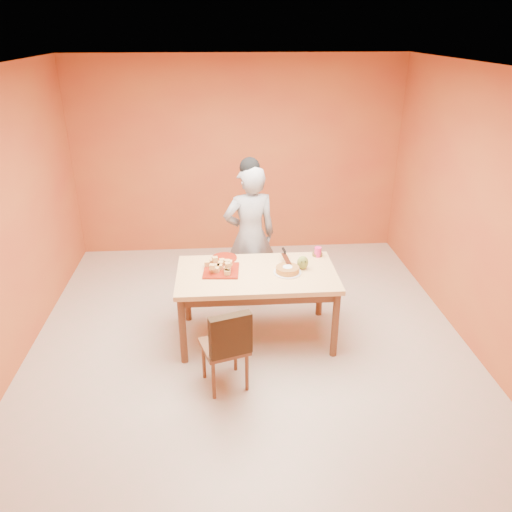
{
  "coord_description": "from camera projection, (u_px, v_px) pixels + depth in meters",
  "views": [
    {
      "loc": [
        -0.25,
        -4.3,
        3.02
      ],
      "look_at": [
        0.09,
        0.3,
        0.87
      ],
      "focal_mm": 35.0,
      "sensor_mm": 36.0,
      "label": 1
    }
  ],
  "objects": [
    {
      "name": "wall_back",
      "position": [
        238.0,
        158.0,
        6.87
      ],
      "size": [
        4.5,
        0.0,
        4.5
      ],
      "primitive_type": "plane",
      "rotation": [
        1.57,
        0.0,
        0.0
      ],
      "color": "#C3682D",
      "rests_on": "floor"
    },
    {
      "name": "magenta_glass",
      "position": [
        318.0,
        252.0,
        5.32
      ],
      "size": [
        0.1,
        0.1,
        0.11
      ],
      "primitive_type": "cylinder",
      "rotation": [
        0.0,
        0.0,
        0.41
      ],
      "color": "#DC216A",
      "rests_on": "dining_table"
    },
    {
      "name": "person",
      "position": [
        250.0,
        236.0,
        5.67
      ],
      "size": [
        0.67,
        0.51,
        1.66
      ],
      "primitive_type": "imported",
      "rotation": [
        0.0,
        0.0,
        3.34
      ],
      "color": "gray",
      "rests_on": "floor"
    },
    {
      "name": "cake_server",
      "position": [
        286.0,
        259.0,
        5.12
      ],
      "size": [
        0.08,
        0.28,
        0.01
      ],
      "primitive_type": "cube",
      "rotation": [
        0.0,
        0.0,
        0.09
      ],
      "color": "silver",
      "rests_on": "sponge_cake"
    },
    {
      "name": "dining_chair",
      "position": [
        224.0,
        345.0,
        4.42
      ],
      "size": [
        0.49,
        0.55,
        0.84
      ],
      "rotation": [
        0.0,
        0.0,
        0.3
      ],
      "color": "brown",
      "rests_on": "floor"
    },
    {
      "name": "pastry_platter",
      "position": [
        221.0,
        271.0,
        5.01
      ],
      "size": [
        0.38,
        0.38,
        0.02
      ],
      "primitive_type": "cube",
      "rotation": [
        0.0,
        0.0,
        -0.08
      ],
      "color": "maroon",
      "rests_on": "dining_table"
    },
    {
      "name": "ceiling",
      "position": [
        248.0,
        68.0,
        4.04
      ],
      "size": [
        5.0,
        5.0,
        0.0
      ],
      "primitive_type": "plane",
      "rotation": [
        3.14,
        0.0,
        0.0
      ],
      "color": "silver",
      "rests_on": "wall_back"
    },
    {
      "name": "egg_ornament",
      "position": [
        303.0,
        263.0,
        5.04
      ],
      "size": [
        0.14,
        0.12,
        0.14
      ],
      "primitive_type": "ellipsoid",
      "rotation": [
        0.0,
        0.0,
        0.29
      ],
      "color": "olive",
      "rests_on": "dining_table"
    },
    {
      "name": "white_cake_plate",
      "position": [
        287.0,
        272.0,
        4.98
      ],
      "size": [
        0.36,
        0.36,
        0.01
      ],
      "primitive_type": "cylinder",
      "rotation": [
        0.0,
        0.0,
        -0.36
      ],
      "color": "white",
      "rests_on": "dining_table"
    },
    {
      "name": "pastry_pile",
      "position": [
        221.0,
        265.0,
        4.99
      ],
      "size": [
        0.32,
        0.32,
        0.1
      ],
      "primitive_type": null,
      "color": "#E7BF62",
      "rests_on": "pastry_platter"
    },
    {
      "name": "red_dinner_plate",
      "position": [
        224.0,
        258.0,
        5.29
      ],
      "size": [
        0.29,
        0.29,
        0.02
      ],
      "primitive_type": "cylinder",
      "rotation": [
        0.0,
        0.0,
        0.11
      ],
      "color": "maroon",
      "rests_on": "dining_table"
    },
    {
      "name": "dining_table",
      "position": [
        257.0,
        281.0,
        5.04
      ],
      "size": [
        1.6,
        0.9,
        0.76
      ],
      "color": "#EDC57C",
      "rests_on": "floor"
    },
    {
      "name": "checker_tin",
      "position": [
        317.0,
        254.0,
        5.35
      ],
      "size": [
        0.12,
        0.12,
        0.03
      ],
      "primitive_type": "cylinder",
      "rotation": [
        0.0,
        0.0,
        -0.1
      ],
      "color": "#37220F",
      "rests_on": "dining_table"
    },
    {
      "name": "floor",
      "position": [
        250.0,
        345.0,
        5.18
      ],
      "size": [
        5.0,
        5.0,
        0.0
      ],
      "primitive_type": "plane",
      "color": "beige",
      "rests_on": "ground"
    },
    {
      "name": "wall_right",
      "position": [
        484.0,
        217.0,
        4.76
      ],
      "size": [
        0.0,
        5.0,
        5.0
      ],
      "primitive_type": "plane",
      "rotation": [
        1.57,
        0.0,
        -1.57
      ],
      "color": "#C3682D",
      "rests_on": "floor"
    },
    {
      "name": "sponge_cake",
      "position": [
        287.0,
        270.0,
        4.97
      ],
      "size": [
        0.28,
        0.28,
        0.05
      ],
      "primitive_type": "cylinder",
      "rotation": [
        0.0,
        0.0,
        -0.22
      ],
      "color": "#C48532",
      "rests_on": "white_cake_plate"
    }
  ]
}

